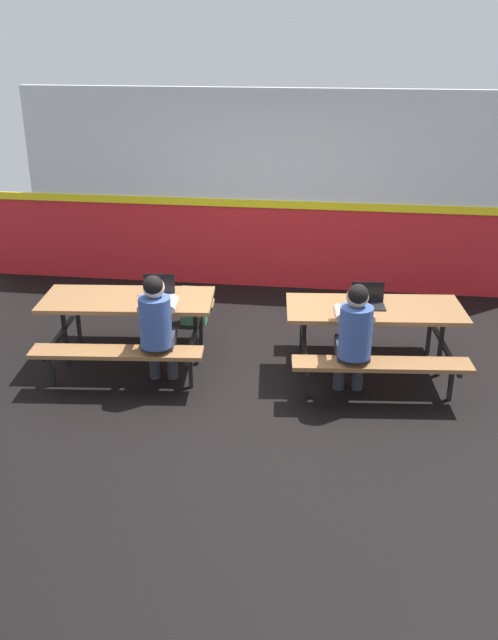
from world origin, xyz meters
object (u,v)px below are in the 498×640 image
object	(u,v)px
student_further	(354,333)
laptop_dark	(368,301)
picnic_table_right	(374,323)
picnic_table_left	(129,313)
laptop_silver	(158,293)
student_nearer	(157,323)
backpack_dark	(194,306)

from	to	relation	value
student_further	laptop_dark	world-z (taller)	student_further
picnic_table_right	student_further	distance (m)	0.63
picnic_table_left	laptop_silver	bearing A→B (deg)	12.90
picnic_table_right	laptop_dark	world-z (taller)	laptop_dark
student_nearer	student_further	size ratio (longest dim) A/B	1.00
picnic_table_right	student_nearer	distance (m)	2.13
student_further	laptop_silver	world-z (taller)	student_further
backpack_dark	student_further	bearing A→B (deg)	-41.52
laptop_dark	backpack_dark	xyz separation A→B (m)	(-2.00, 1.04, -0.57)
picnic_table_left	student_nearer	size ratio (longest dim) A/B	1.49
laptop_dark	backpack_dark	size ratio (longest dim) A/B	0.78
picnic_table_right	student_nearer	world-z (taller)	student_nearer
picnic_table_right	student_nearer	xyz separation A→B (m)	(-2.04, -0.61, 0.13)
laptop_dark	backpack_dark	bearing A→B (deg)	152.44
student_nearer	backpack_dark	xyz separation A→B (m)	(-0.03, 1.68, -0.49)
student_nearer	laptop_dark	bearing A→B (deg)	17.86
picnic_table_right	laptop_silver	xyz separation A→B (m)	(-2.18, -0.02, 0.21)
laptop_silver	laptop_dark	distance (m)	2.11
student_further	laptop_dark	size ratio (longest dim) A/B	3.53
student_nearer	laptop_dark	world-z (taller)	student_nearer
student_further	laptop_silver	size ratio (longest dim) A/B	3.53
picnic_table_right	backpack_dark	bearing A→B (deg)	152.54
picnic_table_left	picnic_table_right	bearing A→B (deg)	2.15
student_further	backpack_dark	size ratio (longest dim) A/B	2.74
picnic_table_right	laptop_silver	distance (m)	2.19
picnic_table_left	picnic_table_right	xyz separation A→B (m)	(2.49, 0.09, 0.00)
backpack_dark	picnic_table_left	bearing A→B (deg)	-109.75
picnic_table_right	laptop_dark	distance (m)	0.23
picnic_table_right	laptop_dark	xyz separation A→B (m)	(-0.07, 0.03, 0.21)
picnic_table_left	student_further	bearing A→B (deg)	-12.02
picnic_table_left	laptop_dark	size ratio (longest dim) A/B	5.27
laptop_silver	laptop_dark	xyz separation A→B (m)	(2.11, 0.05, 0.00)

